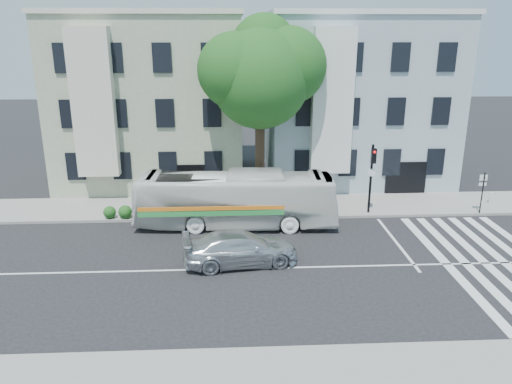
{
  "coord_description": "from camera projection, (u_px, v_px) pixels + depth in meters",
  "views": [
    {
      "loc": [
        -1.66,
        -20.02,
        10.03
      ],
      "look_at": [
        -0.47,
        3.65,
        2.4
      ],
      "focal_mm": 35.0,
      "sensor_mm": 36.0,
      "label": 1
    }
  ],
  "objects": [
    {
      "name": "bus",
      "position": [
        236.0,
        200.0,
        26.61
      ],
      "size": [
        3.03,
        10.84,
        2.99
      ],
      "primitive_type": "imported",
      "rotation": [
        0.0,
        0.0,
        1.52
      ],
      "color": "silver",
      "rests_on": "ground"
    },
    {
      "name": "far_sign_pole",
      "position": [
        483.0,
        187.0,
        28.11
      ],
      "size": [
        0.43,
        0.16,
        2.4
      ],
      "rotation": [
        0.0,
        0.0,
        -0.05
      ],
      "color": "black",
      "rests_on": "sidewalk_far"
    },
    {
      "name": "fire_hydrant",
      "position": [
        491.0,
        197.0,
        30.16
      ],
      "size": [
        0.36,
        0.22,
        0.67
      ],
      "rotation": [
        0.0,
        0.0,
        0.01
      ],
      "color": "silver",
      "rests_on": "sidewalk_far"
    },
    {
      "name": "ground",
      "position": [
        271.0,
        268.0,
        22.19
      ],
      "size": [
        120.0,
        120.0,
        0.0
      ],
      "primitive_type": "plane",
      "color": "black",
      "rests_on": "ground"
    },
    {
      "name": "street_tree",
      "position": [
        261.0,
        73.0,
        28.1
      ],
      "size": [
        7.3,
        5.9,
        11.1
      ],
      "color": "#2D2116",
      "rests_on": "ground"
    },
    {
      "name": "hedge",
      "position": [
        187.0,
        211.0,
        27.82
      ],
      "size": [
        8.52,
        1.11,
        0.7
      ],
      "primitive_type": null,
      "rotation": [
        0.0,
        0.0,
        0.03
      ],
      "color": "#29591D",
      "rests_on": "sidewalk_far"
    },
    {
      "name": "building_left",
      "position": [
        154.0,
        101.0,
        34.43
      ],
      "size": [
        12.0,
        10.0,
        11.0
      ],
      "primitive_type": "cube",
      "color": "#9AA187",
      "rests_on": "ground"
    },
    {
      "name": "building_right",
      "position": [
        354.0,
        99.0,
        35.1
      ],
      "size": [
        12.0,
        10.0,
        11.0
      ],
      "primitive_type": "cube",
      "color": "#97AAB3",
      "rests_on": "ground"
    },
    {
      "name": "sedan",
      "position": [
        241.0,
        248.0,
        22.42
      ],
      "size": [
        2.8,
        5.39,
        1.49
      ],
      "primitive_type": "imported",
      "rotation": [
        0.0,
        0.0,
        1.71
      ],
      "color": "silver",
      "rests_on": "ground"
    },
    {
      "name": "traffic_signal",
      "position": [
        372.0,
        170.0,
        27.78
      ],
      "size": [
        0.43,
        0.53,
        4.12
      ],
      "rotation": [
        0.0,
        0.0,
        -0.0
      ],
      "color": "black",
      "rests_on": "ground"
    },
    {
      "name": "sidewalk_far",
      "position": [
        260.0,
        207.0,
        29.77
      ],
      "size": [
        80.0,
        4.0,
        0.15
      ],
      "primitive_type": "cube",
      "color": "gray",
      "rests_on": "ground"
    }
  ]
}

